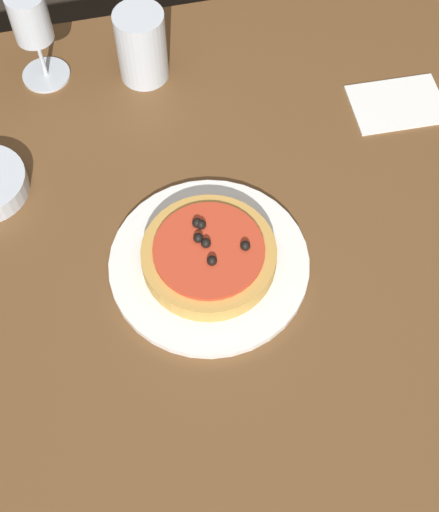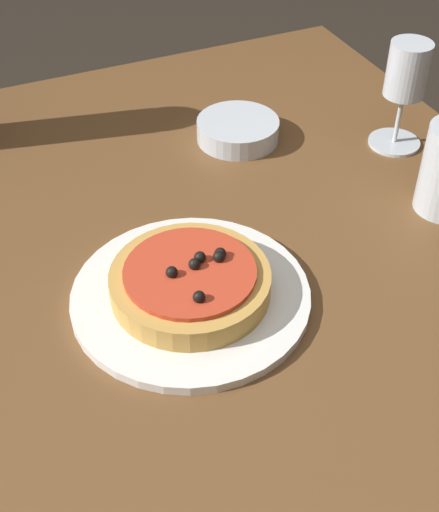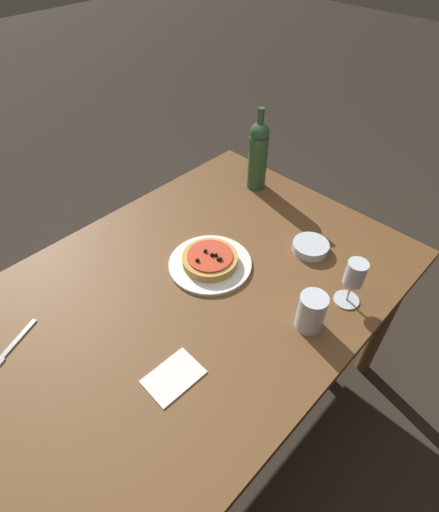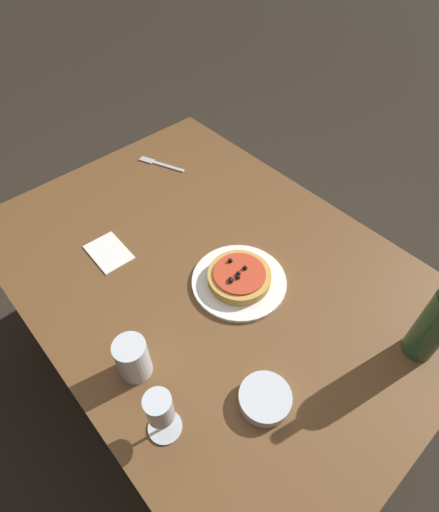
{
  "view_description": "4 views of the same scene",
  "coord_description": "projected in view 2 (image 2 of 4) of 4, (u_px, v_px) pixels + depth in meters",
  "views": [
    {
      "loc": [
        0.2,
        0.51,
        1.65
      ],
      "look_at": [
        0.09,
        0.04,
        0.81
      ],
      "focal_mm": 50.0,
      "sensor_mm": 36.0,
      "label": 1
    },
    {
      "loc": [
        -0.46,
        0.24,
        1.37
      ],
      "look_at": [
        0.11,
        -0.01,
        0.82
      ],
      "focal_mm": 50.0,
      "sensor_mm": 36.0,
      "label": 2
    },
    {
      "loc": [
        -0.56,
        -0.66,
        1.74
      ],
      "look_at": [
        0.11,
        -0.02,
        0.84
      ],
      "focal_mm": 28.0,
      "sensor_mm": 36.0,
      "label": 3
    },
    {
      "loc": [
        0.6,
        -0.49,
        1.73
      ],
      "look_at": [
        0.05,
        -0.0,
        0.87
      ],
      "focal_mm": 28.0,
      "sensor_mm": 36.0,
      "label": 4
    }
  ],
  "objects": [
    {
      "name": "dining_table",
      "position": [
        248.0,
        401.0,
        0.83
      ],
      "size": [
        1.43,
        1.02,
        0.77
      ],
      "color": "brown",
      "rests_on": "ground_plane"
    },
    {
      "name": "dinner_plate",
      "position": [
        191.0,
        296.0,
        0.84
      ],
      "size": [
        0.28,
        0.28,
        0.01
      ],
      "color": "white",
      "rests_on": "dining_table"
    },
    {
      "name": "pizza",
      "position": [
        190.0,
        282.0,
        0.82
      ],
      "size": [
        0.19,
        0.19,
        0.05
      ],
      "color": "gold",
      "rests_on": "dinner_plate"
    },
    {
      "name": "wine_glass",
      "position": [
        406.0,
        77.0,
        1.02
      ],
      "size": [
        0.08,
        0.08,
        0.16
      ],
      "color": "silver",
      "rests_on": "dining_table"
    },
    {
      "name": "side_bowl",
      "position": [
        238.0,
        130.0,
        1.1
      ],
      "size": [
        0.13,
        0.13,
        0.03
      ],
      "color": "silver",
      "rests_on": "dining_table"
    }
  ]
}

